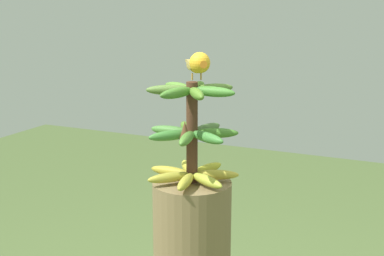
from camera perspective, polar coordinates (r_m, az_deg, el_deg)
name	(u,v)px	position (r m, az deg, el deg)	size (l,w,h in m)	color
banana_bunch	(192,133)	(1.78, -0.01, -0.52)	(0.31, 0.31, 0.34)	#4C2D1E
perched_bird	(198,64)	(1.76, 0.64, 6.74)	(0.20, 0.16, 0.10)	#C68933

